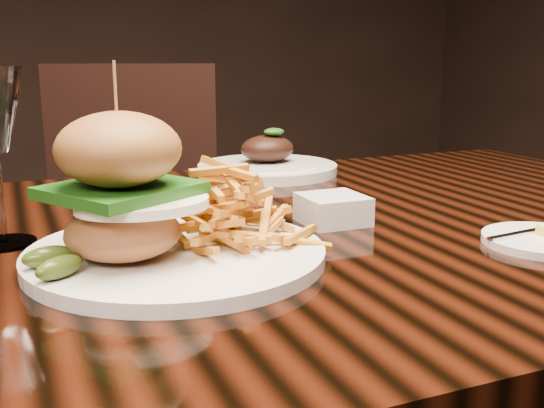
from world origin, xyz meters
name	(u,v)px	position (x,y,z in m)	size (l,w,h in m)	color
dining_table	(238,283)	(0.00, 0.00, 0.67)	(1.60, 0.90, 0.75)	black
burger_plate	(171,210)	(-0.11, -0.10, 0.81)	(0.33, 0.33, 0.22)	silver
side_saucer	(543,240)	(0.31, -0.21, 0.76)	(0.14, 0.14, 0.02)	silver
ramekin	(333,209)	(0.13, -0.03, 0.77)	(0.08, 0.08, 0.04)	silver
far_dish	(267,165)	(0.19, 0.35, 0.77)	(0.27, 0.27, 0.09)	silver
chair_far	(132,223)	(0.02, 0.89, 0.54)	(0.57, 0.57, 0.95)	black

